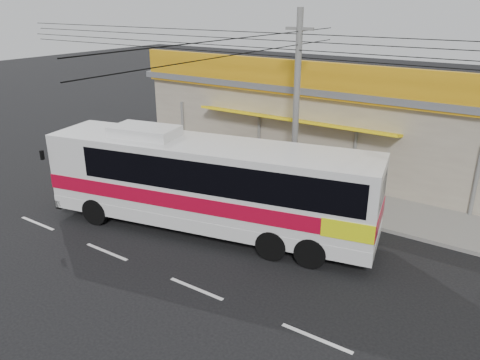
% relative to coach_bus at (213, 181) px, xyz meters
% --- Properties ---
extents(ground, '(120.00, 120.00, 0.00)m').
position_rel_coach_bus_xyz_m(ground, '(1.87, -0.88, -2.04)').
color(ground, black).
rests_on(ground, ground).
extents(sidewalk, '(30.00, 3.20, 0.15)m').
position_rel_coach_bus_xyz_m(sidewalk, '(1.87, 5.12, -1.97)').
color(sidewalk, gray).
rests_on(sidewalk, ground).
extents(lane_markings, '(50.00, 0.12, 0.01)m').
position_rel_coach_bus_xyz_m(lane_markings, '(1.87, -3.38, -2.04)').
color(lane_markings, silver).
rests_on(lane_markings, ground).
extents(storefront_building, '(22.60, 9.20, 5.70)m').
position_rel_coach_bus_xyz_m(storefront_building, '(1.86, 10.66, 0.26)').
color(storefront_building, gray).
rests_on(storefront_building, ground).
extents(coach_bus, '(12.64, 5.13, 3.81)m').
position_rel_coach_bus_xyz_m(coach_bus, '(0.00, 0.00, 0.00)').
color(coach_bus, silver).
rests_on(coach_bus, ground).
extents(motorbike_red, '(2.17, 1.43, 1.08)m').
position_rel_coach_bus_xyz_m(motorbike_red, '(-8.85, 5.20, -1.35)').
color(motorbike_red, maroon).
rests_on(motorbike_red, sidewalk).
extents(motorbike_dark, '(1.63, 0.54, 0.97)m').
position_rel_coach_bus_xyz_m(motorbike_dark, '(-11.28, 4.38, -1.41)').
color(motorbike_dark, black).
rests_on(motorbike_dark, sidewalk).
extents(utility_pole, '(34.00, 14.00, 7.96)m').
position_rel_coach_bus_xyz_m(utility_pole, '(0.97, 4.52, 4.53)').
color(utility_pole, slate).
rests_on(utility_pole, ground).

